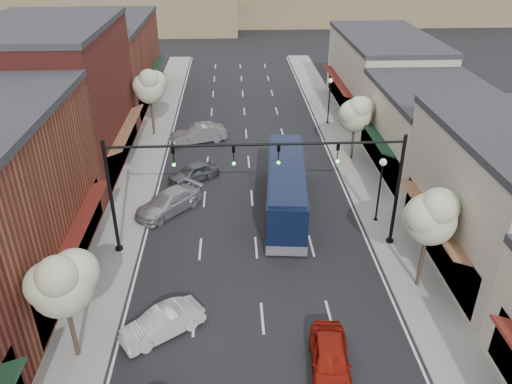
{
  "coord_description": "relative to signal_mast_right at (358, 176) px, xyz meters",
  "views": [
    {
      "loc": [
        -1.23,
        -16.32,
        17.0
      ],
      "look_at": [
        0.13,
        10.83,
        2.2
      ],
      "focal_mm": 35.0,
      "sensor_mm": 36.0,
      "label": 1
    }
  ],
  "objects": [
    {
      "name": "ground",
      "position": [
        -5.62,
        -8.0,
        -4.62
      ],
      "size": [
        160.0,
        160.0,
        0.0
      ],
      "primitive_type": "plane",
      "color": "black",
      "rests_on": "ground"
    },
    {
      "name": "sidewalk_left",
      "position": [
        -14.02,
        10.5,
        -4.55
      ],
      "size": [
        2.8,
        73.0,
        0.15
      ],
      "primitive_type": "cube",
      "color": "gray",
      "rests_on": "ground"
    },
    {
      "name": "sidewalk_right",
      "position": [
        2.78,
        10.5,
        -4.55
      ],
      "size": [
        2.8,
        73.0,
        0.15
      ],
      "primitive_type": "cube",
      "color": "gray",
      "rests_on": "ground"
    },
    {
      "name": "curb_left",
      "position": [
        -12.62,
        10.5,
        -4.55
      ],
      "size": [
        0.25,
        73.0,
        0.17
      ],
      "primitive_type": "cube",
      "color": "gray",
      "rests_on": "ground"
    },
    {
      "name": "curb_right",
      "position": [
        1.38,
        10.5,
        -4.55
      ],
      "size": [
        0.25,
        73.0,
        0.17
      ],
      "primitive_type": "cube",
      "color": "gray",
      "rests_on": "ground"
    },
    {
      "name": "bldg_left_midfar",
      "position": [
        -19.86,
        12.0,
        0.78
      ],
      "size": [
        10.14,
        14.1,
        10.9
      ],
      "color": "maroon",
      "rests_on": "ground"
    },
    {
      "name": "bldg_left_far",
      "position": [
        -19.84,
        28.0,
        -0.46
      ],
      "size": [
        10.14,
        18.1,
        8.4
      ],
      "color": "brown",
      "rests_on": "ground"
    },
    {
      "name": "bldg_right_midfar",
      "position": [
        8.08,
        10.0,
        -1.46
      ],
      "size": [
        9.14,
        12.1,
        6.4
      ],
      "color": "beige",
      "rests_on": "ground"
    },
    {
      "name": "bldg_right_far",
      "position": [
        8.09,
        24.0,
        -0.96
      ],
      "size": [
        9.14,
        16.1,
        7.4
      ],
      "color": "#C0B4A4",
      "rests_on": "ground"
    },
    {
      "name": "hill_near",
      "position": [
        -30.62,
        70.0,
        -0.62
      ],
      "size": [
        50.0,
        20.0,
        8.0
      ],
      "primitive_type": "cube",
      "color": "#7A6647",
      "rests_on": "ground"
    },
    {
      "name": "signal_mast_right",
      "position": [
        0.0,
        0.0,
        0.0
      ],
      "size": [
        8.22,
        0.46,
        7.0
      ],
      "color": "black",
      "rests_on": "ground"
    },
    {
      "name": "signal_mast_left",
      "position": [
        -11.24,
        0.0,
        0.0
      ],
      "size": [
        8.22,
        0.46,
        7.0
      ],
      "color": "black",
      "rests_on": "ground"
    },
    {
      "name": "tree_right_near",
      "position": [
        2.73,
        -4.05,
        -0.17
      ],
      "size": [
        2.85,
        2.65,
        5.95
      ],
      "color": "#47382B",
      "rests_on": "ground"
    },
    {
      "name": "tree_right_far",
      "position": [
        2.73,
        11.95,
        -0.63
      ],
      "size": [
        2.85,
        2.65,
        5.43
      ],
      "color": "#47382B",
      "rests_on": "ground"
    },
    {
      "name": "tree_left_near",
      "position": [
        -13.87,
        -8.05,
        -0.4
      ],
      "size": [
        2.85,
        2.65,
        5.69
      ],
      "color": "#47382B",
      "rests_on": "ground"
    },
    {
      "name": "tree_left_far",
      "position": [
        -13.87,
        17.95,
        -0.02
      ],
      "size": [
        2.85,
        2.65,
        6.13
      ],
      "color": "#47382B",
      "rests_on": "ground"
    },
    {
      "name": "lamp_post_near",
      "position": [
        2.18,
        2.5,
        -1.62
      ],
      "size": [
        0.44,
        0.44,
        4.44
      ],
      "color": "black",
      "rests_on": "ground"
    },
    {
      "name": "lamp_post_far",
      "position": [
        2.18,
        20.0,
        -1.62
      ],
      "size": [
        0.44,
        0.44,
        4.44
      ],
      "color": "black",
      "rests_on": "ground"
    },
    {
      "name": "coach_bus",
      "position": [
        -3.45,
        4.22,
        -2.88
      ],
      "size": [
        3.35,
        11.03,
        3.33
      ],
      "rotation": [
        0.0,
        0.0,
        -0.09
      ],
      "color": "black",
      "rests_on": "ground"
    },
    {
      "name": "red_hatchback",
      "position": [
        -2.95,
        -9.38,
        -3.91
      ],
      "size": [
        2.07,
        4.31,
        1.42
      ],
      "primitive_type": "imported",
      "rotation": [
        0.0,
        0.0,
        -0.1
      ],
      "color": "#99170B",
      "rests_on": "ground"
    },
    {
      "name": "parked_car_b",
      "position": [
        -10.31,
        -6.79,
        -3.98
      ],
      "size": [
        4.02,
        3.33,
        1.29
      ],
      "primitive_type": "imported",
      "rotation": [
        0.0,
        0.0,
        -0.98
      ],
      "color": "silver",
      "rests_on": "ground"
    },
    {
      "name": "parked_car_c",
      "position": [
        -11.19,
        4.42,
        -3.91
      ],
      "size": [
        4.8,
        5.0,
        1.43
      ],
      "primitive_type": "imported",
      "rotation": [
        0.0,
        0.0,
        -0.74
      ],
      "color": "#A4A3A9",
      "rests_on": "ground"
    },
    {
      "name": "parked_car_d",
      "position": [
        -9.82,
        8.92,
        -3.96
      ],
      "size": [
        4.09,
        3.51,
        1.33
      ],
      "primitive_type": "imported",
      "rotation": [
        0.0,
        0.0,
        -0.96
      ],
      "color": "#4F5256",
      "rests_on": "ground"
    },
    {
      "name": "parked_car_e",
      "position": [
        -9.82,
        16.28,
        -3.84
      ],
      "size": [
        5.02,
        3.01,
        1.56
      ],
      "primitive_type": "imported",
      "rotation": [
        0.0,
        0.0,
        -1.26
      ],
      "color": "gray",
      "rests_on": "ground"
    }
  ]
}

